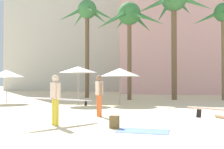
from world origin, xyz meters
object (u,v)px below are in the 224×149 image
object	(u,v)px
palm_tree_far_left	(174,5)
palm_tree_center	(130,19)
palm_tree_right	(88,17)
cafe_umbrella_2	(78,70)
person_near_left	(57,98)
cafe_umbrella_1	(7,74)
beach_towel	(143,131)
person_mid_center	(99,94)
cafe_umbrella_0	(120,72)
palm_tree_left	(224,21)
backpack	(114,122)

from	to	relation	value
palm_tree_far_left	palm_tree_center	xyz separation A→B (m)	(-3.52, -0.87, -1.12)
palm_tree_right	cafe_umbrella_2	xyz separation A→B (m)	(1.64, -7.51, -5.12)
person_near_left	cafe_umbrella_1	bearing A→B (deg)	-96.31
palm_tree_center	beach_towel	bearing A→B (deg)	-80.02
cafe_umbrella_2	person_mid_center	xyz separation A→B (m)	(2.80, -5.51, -1.27)
palm_tree_far_left	cafe_umbrella_0	bearing A→B (deg)	-121.22
palm_tree_right	cafe_umbrella_2	world-z (taller)	palm_tree_right
palm_tree_far_left	palm_tree_right	distance (m)	7.83
palm_tree_far_left	cafe_umbrella_0	distance (m)	8.68
person_near_left	palm_tree_center	bearing A→B (deg)	-139.84
palm_tree_right	cafe_umbrella_1	xyz separation A→B (m)	(-3.66, -7.20, -5.34)
palm_tree_center	person_near_left	distance (m)	14.53
palm_tree_far_left	palm_tree_right	xyz separation A→B (m)	(-7.72, 1.30, -0.30)
palm_tree_far_left	palm_tree_left	world-z (taller)	palm_tree_far_left
palm_tree_center	cafe_umbrella_0	world-z (taller)	palm_tree_center
palm_tree_center	cafe_umbrella_1	xyz separation A→B (m)	(-7.85, -5.02, -4.51)
palm_tree_center	cafe_umbrella_2	size ratio (longest dim) A/B	3.20
beach_towel	backpack	xyz separation A→B (m)	(-0.98, 0.33, 0.19)
beach_towel	backpack	bearing A→B (deg)	161.36
palm_tree_left	cafe_umbrella_2	distance (m)	12.55
cafe_umbrella_2	person_near_left	distance (m)	8.37
cafe_umbrella_0	person_mid_center	xyz separation A→B (m)	(0.17, -6.04, -1.11)
beach_towel	cafe_umbrella_1	bearing A→B (deg)	138.96
palm_tree_far_left	palm_tree_left	xyz separation A→B (m)	(3.88, 0.28, -1.41)
backpack	person_mid_center	xyz separation A→B (m)	(-1.24, 2.83, 0.79)
palm_tree_left	palm_tree_right	bearing A→B (deg)	174.98
palm_tree_left	backpack	distance (m)	17.08
palm_tree_right	backpack	bearing A→B (deg)	-70.28
palm_tree_left	beach_towel	distance (m)	17.13
cafe_umbrella_1	person_near_left	world-z (taller)	cafe_umbrella_1
cafe_umbrella_1	person_near_left	bearing A→B (deg)	-49.27
palm_tree_right	cafe_umbrella_2	bearing A→B (deg)	-77.70
palm_tree_left	beach_towel	xyz separation A→B (m)	(-4.94, -15.16, -6.27)
palm_tree_center	cafe_umbrella_2	world-z (taller)	palm_tree_center
person_near_left	person_mid_center	distance (m)	2.69
palm_tree_right	beach_towel	size ratio (longest dim) A/B	5.62
palm_tree_far_left	cafe_umbrella_1	bearing A→B (deg)	-152.62
palm_tree_right	cafe_umbrella_1	distance (m)	9.68
palm_tree_far_left	palm_tree_center	world-z (taller)	palm_tree_far_left
backpack	palm_tree_center	bearing A→B (deg)	13.47
cafe_umbrella_0	cafe_umbrella_2	distance (m)	2.70
cafe_umbrella_2	person_mid_center	size ratio (longest dim) A/B	1.38
person_mid_center	palm_tree_right	bearing A→B (deg)	-105.26
palm_tree_right	person_near_left	size ratio (longest dim) A/B	3.49
palm_tree_center	person_near_left	xyz separation A→B (m)	(-0.66, -13.38, -5.61)
palm_tree_left	beach_towel	size ratio (longest dim) A/B	4.88
palm_tree_far_left	person_mid_center	xyz separation A→B (m)	(-3.28, -11.72, -6.69)
palm_tree_left	cafe_umbrella_0	size ratio (longest dim) A/B	2.99
palm_tree_left	backpack	bearing A→B (deg)	-111.75
palm_tree_right	backpack	world-z (taller)	palm_tree_right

